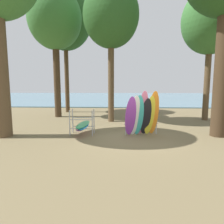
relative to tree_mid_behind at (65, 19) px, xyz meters
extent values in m
plane|color=brown|center=(5.55, -8.92, -8.05)|extent=(80.00, 80.00, 0.00)
cube|color=slate|center=(5.55, 21.29, -8.00)|extent=(80.00, 36.00, 0.10)
cylinder|color=#42301E|center=(9.59, -8.18, -4.77)|extent=(0.72, 0.72, 6.55)
cylinder|color=#4C3823|center=(0.00, 0.00, -4.74)|extent=(0.37, 0.37, 6.62)
ellipsoid|color=#234C1E|center=(0.00, 0.00, 0.04)|extent=(4.64, 4.64, 5.33)
cylinder|color=#42301E|center=(0.00, -2.76, -5.03)|extent=(0.49, 0.49, 6.04)
ellipsoid|color=#387033|center=(0.00, -2.76, -0.78)|extent=(3.90, 3.90, 4.48)
cylinder|color=brown|center=(4.20, -4.54, -5.20)|extent=(0.39, 0.39, 5.70)
ellipsoid|color=#285623|center=(4.20, -4.54, -1.22)|extent=(3.56, 3.56, 4.10)
cylinder|color=brown|center=(10.78, -3.64, -5.31)|extent=(0.40, 0.40, 5.47)
ellipsoid|color=#387033|center=(10.78, -3.64, -1.38)|extent=(3.80, 3.80, 4.37)
ellipsoid|color=purple|center=(5.34, -8.51, -7.07)|extent=(0.64, 0.77, 1.95)
ellipsoid|color=white|center=(5.53, -8.45, -7.05)|extent=(0.66, 0.78, 2.00)
ellipsoid|color=#38B2AD|center=(5.71, -8.40, -7.04)|extent=(0.61, 0.74, 2.00)
ellipsoid|color=pink|center=(5.90, -8.35, -6.94)|extent=(0.68, 0.89, 2.20)
ellipsoid|color=black|center=(6.09, -8.29, -7.12)|extent=(0.65, 0.75, 1.85)
ellipsoid|color=yellow|center=(6.27, -8.24, -7.06)|extent=(0.66, 0.73, 1.97)
ellipsoid|color=orange|center=(6.46, -8.19, -6.95)|extent=(0.59, 0.71, 2.19)
cylinder|color=#9EA0A5|center=(5.13, -8.22, -7.77)|extent=(0.04, 0.04, 0.55)
cylinder|color=#9EA0A5|center=(6.67, -7.90, -7.77)|extent=(0.04, 0.04, 0.55)
cylinder|color=#9EA0A5|center=(5.90, -8.06, -7.50)|extent=(1.71, 0.40, 0.04)
cylinder|color=#9EA0A5|center=(2.41, -8.51, -7.42)|extent=(0.05, 0.05, 1.25)
cylinder|color=#9EA0A5|center=(3.51, -8.51, -7.42)|extent=(0.05, 0.05, 1.25)
cylinder|color=#9EA0A5|center=(2.41, -7.91, -7.42)|extent=(0.05, 0.05, 1.25)
cylinder|color=#9EA0A5|center=(3.51, -7.91, -7.42)|extent=(0.05, 0.05, 1.25)
cylinder|color=#9EA0A5|center=(2.96, -8.51, -7.70)|extent=(1.10, 0.04, 0.04)
cylinder|color=#9EA0A5|center=(2.96, -8.51, -7.25)|extent=(1.10, 0.04, 0.04)
cylinder|color=#9EA0A5|center=(2.96, -7.91, -7.70)|extent=(1.10, 0.04, 0.04)
cylinder|color=#9EA0A5|center=(2.96, -7.91, -7.25)|extent=(1.10, 0.04, 0.04)
ellipsoid|color=pink|center=(2.98, -8.21, -7.65)|extent=(0.53, 2.11, 0.06)
ellipsoid|color=#2D8ED1|center=(3.02, -8.21, -7.59)|extent=(0.63, 2.13, 0.06)
ellipsoid|color=#339E56|center=(3.00, -8.21, -7.53)|extent=(0.57, 2.12, 0.06)
camera|label=1|loc=(4.93, -17.96, -5.57)|focal=32.27mm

